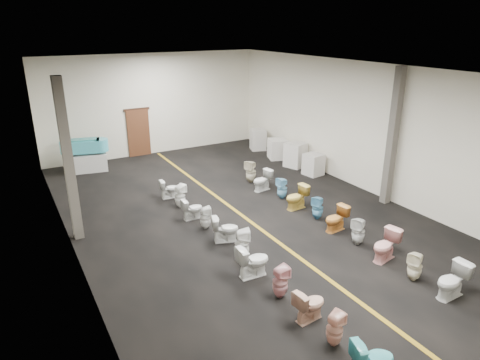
% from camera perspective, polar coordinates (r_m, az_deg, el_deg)
% --- Properties ---
extents(floor, '(16.00, 16.00, 0.00)m').
position_cam_1_polar(floor, '(13.59, 0.19, -4.69)').
color(floor, black).
rests_on(floor, ground).
extents(ceiling, '(16.00, 16.00, 0.00)m').
position_cam_1_polar(ceiling, '(12.38, 0.22, 14.55)').
color(ceiling, black).
rests_on(ceiling, ground).
extents(wall_back, '(10.00, 0.00, 10.00)m').
position_cam_1_polar(wall_back, '(19.97, -11.48, 9.83)').
color(wall_back, beige).
rests_on(wall_back, ground).
extents(wall_left, '(0.00, 16.00, 16.00)m').
position_cam_1_polar(wall_left, '(11.29, -22.38, 0.71)').
color(wall_left, beige).
rests_on(wall_left, ground).
extents(wall_right, '(0.00, 16.00, 16.00)m').
position_cam_1_polar(wall_right, '(15.82, 16.23, 6.74)').
color(wall_right, beige).
rests_on(wall_right, ground).
extents(aisle_stripe, '(0.12, 15.60, 0.01)m').
position_cam_1_polar(aisle_stripe, '(13.59, 0.19, -4.68)').
color(aisle_stripe, '#9B7516').
rests_on(aisle_stripe, floor).
extents(back_door, '(1.00, 0.10, 2.10)m').
position_cam_1_polar(back_door, '(19.93, -13.37, 6.13)').
color(back_door, '#562D19').
rests_on(back_door, floor).
extents(door_frame, '(1.15, 0.08, 0.10)m').
position_cam_1_polar(door_frame, '(19.71, -13.63, 9.15)').
color(door_frame, '#331C11').
rests_on(door_frame, back_door).
extents(column_left, '(0.25, 0.25, 4.50)m').
position_cam_1_polar(column_left, '(12.27, -21.92, 2.27)').
color(column_left, '#59544C').
rests_on(column_left, floor).
extents(column_right, '(0.25, 0.25, 4.50)m').
position_cam_1_polar(column_right, '(14.66, 19.68, 5.33)').
color(column_right, '#59544C').
rests_on(column_right, floor).
extents(display_table, '(1.72, 1.07, 0.71)m').
position_cam_1_polar(display_table, '(18.57, -19.78, 2.22)').
color(display_table, silver).
rests_on(display_table, floor).
extents(bathtub, '(1.83, 0.94, 0.55)m').
position_cam_1_polar(bathtub, '(18.38, -20.04, 4.33)').
color(bathtub, '#46B9CA').
rests_on(bathtub, display_table).
extents(appliance_crate_a, '(0.75, 0.75, 0.85)m').
position_cam_1_polar(appliance_crate_a, '(17.25, 9.76, 2.06)').
color(appliance_crate_a, silver).
rests_on(appliance_crate_a, floor).
extents(appliance_crate_b, '(0.95, 0.95, 1.02)m').
position_cam_1_polar(appliance_crate_b, '(18.12, 7.39, 3.35)').
color(appliance_crate_b, silver).
rests_on(appliance_crate_b, floor).
extents(appliance_crate_c, '(0.98, 0.98, 0.88)m').
position_cam_1_polar(appliance_crate_c, '(19.16, 5.05, 4.15)').
color(appliance_crate_c, white).
rests_on(appliance_crate_c, floor).
extents(appliance_crate_d, '(0.87, 0.87, 0.98)m').
position_cam_1_polar(appliance_crate_d, '(20.47, 2.42, 5.41)').
color(appliance_crate_d, beige).
rests_on(appliance_crate_d, floor).
extents(toilet_left_0, '(0.83, 0.63, 0.75)m').
position_cam_1_polar(toilet_left_0, '(8.17, 17.27, -21.87)').
color(toilet_left_0, '#42ADB3').
rests_on(toilet_left_0, floor).
extents(toilet_left_1, '(0.38, 0.38, 0.70)m').
position_cam_1_polar(toilet_left_1, '(8.64, 12.52, -18.85)').
color(toilet_left_1, '#E0A28C').
rests_on(toilet_left_1, floor).
extents(toilet_left_2, '(0.73, 0.46, 0.71)m').
position_cam_1_polar(toilet_left_2, '(9.15, 9.26, -16.06)').
color(toilet_left_2, tan).
rests_on(toilet_left_2, floor).
extents(toilet_left_3, '(0.36, 0.35, 0.76)m').
position_cam_1_polar(toilet_left_3, '(9.69, 5.38, -13.37)').
color(toilet_left_3, '#CE8E91').
rests_on(toilet_left_3, floor).
extents(toilet_left_4, '(0.81, 0.48, 0.81)m').
position_cam_1_polar(toilet_left_4, '(10.36, 1.75, -10.73)').
color(toilet_left_4, white).
rests_on(toilet_left_4, floor).
extents(toilet_left_5, '(0.49, 0.48, 0.82)m').
position_cam_1_polar(toilet_left_5, '(11.06, 0.28, -8.50)').
color(toilet_left_5, white).
rests_on(toilet_left_5, floor).
extents(toilet_left_6, '(0.82, 0.63, 0.74)m').
position_cam_1_polar(toilet_left_6, '(11.89, -1.98, -6.55)').
color(toilet_left_6, silver).
rests_on(toilet_left_6, floor).
extents(toilet_left_7, '(0.37, 0.36, 0.69)m').
position_cam_1_polar(toilet_left_7, '(12.65, -4.66, -5.03)').
color(toilet_left_7, white).
rests_on(toilet_left_7, floor).
extents(toilet_left_8, '(0.65, 0.37, 0.66)m').
position_cam_1_polar(toilet_left_8, '(13.30, -6.40, -3.83)').
color(toilet_left_8, white).
rests_on(toilet_left_8, floor).
extents(toilet_left_9, '(0.47, 0.47, 0.78)m').
position_cam_1_polar(toilet_left_9, '(14.15, -8.00, -2.12)').
color(toilet_left_9, white).
rests_on(toilet_left_9, floor).
extents(toilet_left_10, '(0.68, 0.42, 0.66)m').
position_cam_1_polar(toilet_left_10, '(14.98, -9.39, -1.15)').
color(toilet_left_10, white).
rests_on(toilet_left_10, floor).
extents(toilet_right_1, '(0.80, 0.46, 0.81)m').
position_cam_1_polar(toilet_right_1, '(10.70, 26.47, -11.97)').
color(toilet_right_1, silver).
rests_on(toilet_right_1, floor).
extents(toilet_right_2, '(0.43, 0.42, 0.74)m').
position_cam_1_polar(toilet_right_2, '(11.01, 22.29, -10.58)').
color(toilet_right_2, '#F0E5C5').
rests_on(toilet_right_2, floor).
extents(toilet_right_3, '(0.87, 0.60, 0.82)m').
position_cam_1_polar(toilet_right_3, '(11.59, 18.84, -8.27)').
color(toilet_right_3, '#EFA7A2').
rests_on(toilet_right_3, floor).
extents(toilet_right_4, '(0.47, 0.46, 0.79)m').
position_cam_1_polar(toilet_right_4, '(12.16, 15.50, -6.58)').
color(toilet_right_4, silver).
rests_on(toilet_right_4, floor).
extents(toilet_right_5, '(0.77, 0.49, 0.75)m').
position_cam_1_polar(toilet_right_5, '(12.77, 12.69, -5.07)').
color(toilet_right_5, orange).
rests_on(toilet_right_5, floor).
extents(toilet_right_6, '(0.45, 0.45, 0.75)m').
position_cam_1_polar(toilet_right_6, '(13.40, 10.32, -3.65)').
color(toilet_right_6, '#60AACE').
rests_on(toilet_right_6, floor).
extents(toilet_right_7, '(0.81, 0.50, 0.79)m').
position_cam_1_polar(toilet_right_7, '(14.01, 7.57, -2.31)').
color(toilet_right_7, '#E2BC4D').
rests_on(toilet_right_7, floor).
extents(toilet_right_8, '(0.37, 0.37, 0.76)m').
position_cam_1_polar(toilet_right_8, '(14.77, 5.64, -1.09)').
color(toilet_right_8, '#83C9EB').
rests_on(toilet_right_8, floor).
extents(toilet_right_9, '(0.80, 0.54, 0.75)m').
position_cam_1_polar(toilet_right_9, '(15.43, 2.98, -0.06)').
color(toilet_right_9, white).
rests_on(toilet_right_9, floor).
extents(toilet_right_10, '(0.51, 0.51, 0.86)m').
position_cam_1_polar(toilet_right_10, '(16.19, 1.46, 1.14)').
color(toilet_right_10, beige).
rests_on(toilet_right_10, floor).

